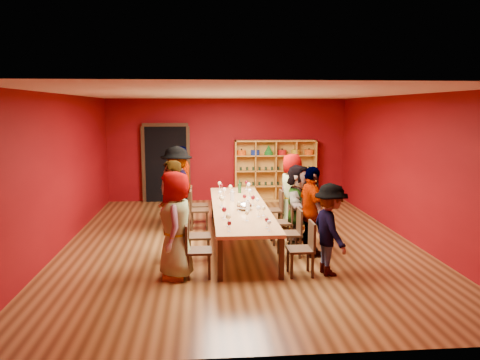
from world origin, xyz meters
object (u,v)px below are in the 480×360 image
Objects in this scene: chair_person_right_0 at (305,245)px; wine_bottle at (240,188)px; chair_person_right_2 at (285,219)px; person_left_1 at (171,211)px; chair_person_left_4 at (196,203)px; person_left_0 at (176,225)px; shelving_unit at (275,168)px; chair_person_left_0 at (194,247)px; chair_person_left_3 at (196,207)px; chair_person_right_1 at (293,230)px; spittoon_bowl at (244,206)px; person_right_2 at (298,204)px; person_right_0 at (330,229)px; person_right_1 at (312,212)px; tasting_table at (240,209)px; person_left_3 at (177,188)px; person_right_3 at (292,192)px; chair_person_left_1 at (194,233)px; chair_person_right_3 at (276,207)px; person_left_4 at (182,185)px.

wine_bottle reaches higher than chair_person_right_0.
wine_bottle is (-0.79, 1.66, 0.37)m from chair_person_right_2.
chair_person_left_4 is at bearing 168.76° from person_left_1.
shelving_unit is at bearing 156.73° from person_left_0.
chair_person_left_3 is (0.00, 3.07, 0.00)m from chair_person_left_0.
chair_person_right_1 is at bearing -95.21° from shelving_unit.
shelving_unit is 7.82× the size of spittoon_bowl.
person_right_2 reaches higher than chair_person_left_3.
person_right_0 is 0.90× the size of person_right_1.
person_right_2 is at bearing -7.68° from tasting_table.
wine_bottle is (1.03, -0.18, 0.37)m from chair_person_left_4.
shelving_unit is 2.70× the size of chair_person_left_4.
person_left_3 reaches higher than shelving_unit.
chair_person_left_4 is 0.52× the size of person_right_3.
chair_person_left_4 is at bearing 115.58° from spittoon_bowl.
person_right_2 is at bearing -32.04° from chair_person_left_3.
person_left_0 is at bearing -107.64° from chair_person_left_1.
chair_person_left_1 is at bearing 136.50° from person_right_2.
person_left_3 reaches higher than chair_person_right_1.
shelving_unit reaches higher than chair_person_left_4.
chair_person_right_1 is (1.82, -2.15, 0.00)m from chair_person_left_3.
chair_person_left_4 is 0.53× the size of person_right_1.
person_left_0 is 1.95× the size of chair_person_left_1.
chair_person_left_3 is 1.00× the size of chair_person_right_3.
spittoon_bowl is at bearing 36.25° from chair_person_left_1.
person_right_0 is 1.10m from chair_person_right_1.
chair_person_right_0 is at bearing 64.57° from person_left_1.
chair_person_right_0 reaches higher than tasting_table.
person_right_2 is at bearing -2.91° from person_right_1.
chair_person_left_0 is at bearing -90.00° from chair_person_left_1.
chair_person_right_0 is (1.82, -3.68, 0.00)m from chair_person_left_4.
person_right_2 is at bearing 107.22° from person_left_1.
person_left_4 is at bearing 172.40° from wine_bottle.
person_left_3 is 0.82m from chair_person_left_4.
person_left_4 is 1.36m from wine_bottle.
chair_person_right_2 is (1.82, 0.90, 0.00)m from chair_person_left_1.
chair_person_left_3 is at bearing 175.33° from chair_person_right_3.
person_right_0 is (2.51, -0.06, -0.11)m from person_left_0.
chair_person_left_1 is at bearing 16.04° from person_left_3.
spittoon_bowl is at bearing -167.67° from chair_person_right_2.
chair_person_right_0 is at bearing -63.67° from chair_person_left_4.
chair_person_left_3 is at bearing -160.41° from wine_bottle.
wine_bottle is (1.44, 0.37, -0.08)m from person_left_3.
chair_person_left_0 is 1.00× the size of chair_person_right_2.
chair_person_left_3 is at bearing 123.22° from spittoon_bowl.
person_left_4 is at bearing 75.45° from person_right_2.
person_left_1 is at bearing 107.77° from person_right_3.
person_right_2 is (-0.16, 1.84, 0.05)m from person_right_0.
chair_person_left_1 is 2.28m from person_right_2.
person_left_0 is at bearing -94.41° from chair_person_left_4.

